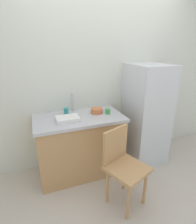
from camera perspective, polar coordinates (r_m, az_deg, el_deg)
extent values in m
plane|color=#BCB2A3|center=(2.45, 9.94, -24.48)|extent=(8.00, 8.00, 0.00)
cube|color=silver|center=(2.67, 0.87, 11.82)|extent=(4.80, 0.10, 2.63)
cube|color=tan|center=(2.54, -5.79, -10.80)|extent=(1.13, 0.60, 0.81)
cube|color=#B7B7BC|center=(2.35, -6.16, -1.94)|extent=(1.17, 0.64, 0.04)
cylinder|color=#B7B7BC|center=(2.53, -8.12, 3.12)|extent=(0.02, 0.02, 0.25)
cube|color=silver|center=(2.78, 15.10, -0.76)|extent=(0.53, 0.63, 1.49)
cylinder|color=tan|center=(2.05, 9.66, -26.72)|extent=(0.04, 0.04, 0.45)
cylinder|color=tan|center=(2.23, 14.90, -22.43)|extent=(0.04, 0.04, 0.45)
cylinder|color=tan|center=(2.18, 3.01, -22.70)|extent=(0.04, 0.04, 0.45)
cylinder|color=tan|center=(2.35, 8.50, -19.15)|extent=(0.04, 0.04, 0.45)
cube|color=tan|center=(2.04, 9.42, -17.63)|extent=(0.52, 0.52, 0.04)
cube|color=tan|center=(2.01, 5.63, -10.40)|extent=(0.35, 0.16, 0.40)
cube|color=white|center=(2.23, -9.77, -2.17)|extent=(0.28, 0.20, 0.05)
cylinder|color=#C67042|center=(2.44, -0.42, 0.42)|extent=(0.16, 0.16, 0.07)
cylinder|color=green|center=(2.42, 3.15, 0.24)|extent=(0.06, 0.06, 0.07)
cylinder|color=teal|center=(2.43, -10.21, 0.23)|extent=(0.06, 0.06, 0.09)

